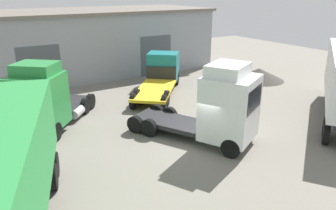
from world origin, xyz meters
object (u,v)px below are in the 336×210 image
at_px(tractor_unit_white, 220,107).
at_px(flatbed_truck_teal, 161,73).
at_px(tractor_unit_green, 43,100).
at_px(gravel_pile, 259,74).

bearing_deg(tractor_unit_white, flatbed_truck_teal, 139.00).
bearing_deg(tractor_unit_green, tractor_unit_white, 89.79).
xyz_separation_m(tractor_unit_white, tractor_unit_green, (-7.19, 6.35, -0.11)).
distance_m(tractor_unit_white, flatbed_truck_teal, 10.22).
bearing_deg(gravel_pile, flatbed_truck_teal, 166.21).
relative_size(flatbed_truck_teal, tractor_unit_green, 1.15).
xyz_separation_m(tractor_unit_white, flatbed_truck_teal, (2.50, 9.89, -0.67)).
bearing_deg(flatbed_truck_teal, tractor_unit_white, -152.99).
distance_m(flatbed_truck_teal, gravel_pile, 9.07).
relative_size(flatbed_truck_teal, gravel_pile, 1.64).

